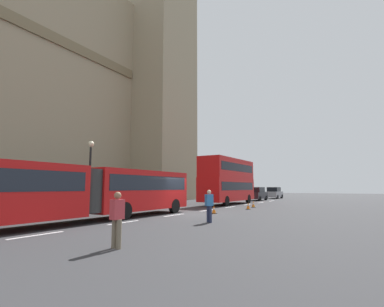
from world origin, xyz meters
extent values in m
plane|color=#333335|center=(0.00, 0.00, 0.00)|extent=(160.00, 160.00, 0.00)
cube|color=silver|center=(-10.60, 0.00, 0.01)|extent=(2.20, 0.16, 0.01)
cube|color=silver|center=(-6.00, 0.00, 0.01)|extent=(2.20, 0.16, 0.01)
cube|color=silver|center=(-1.40, 0.00, 0.01)|extent=(2.20, 0.16, 0.01)
cube|color=silver|center=(3.20, 0.00, 0.01)|extent=(2.20, 0.16, 0.01)
cube|color=silver|center=(7.80, 0.00, 0.01)|extent=(2.20, 0.16, 0.01)
cube|color=silver|center=(12.40, 0.00, 0.01)|extent=(2.20, 0.16, 0.01)
cube|color=silver|center=(17.00, 0.00, 0.01)|extent=(2.20, 0.16, 0.01)
cube|color=silver|center=(21.60, 0.00, 0.01)|extent=(2.20, 0.16, 0.01)
cube|color=tan|center=(16.82, 16.00, 28.85)|extent=(9.16, 9.16, 57.71)
cube|color=red|center=(-2.68, 2.00, 1.65)|extent=(8.02, 2.50, 2.50)
cube|color=#1E232D|center=(-2.68, 2.00, 2.10)|extent=(7.38, 2.54, 0.90)
cylinder|color=#2D2D2D|center=(-7.14, 2.00, 1.65)|extent=(2.37, 2.38, 2.25)
cylinder|color=black|center=(-0.11, 0.88, 0.50)|extent=(1.00, 0.30, 1.00)
cylinder|color=black|center=(-5.08, 0.88, 0.50)|extent=(1.00, 0.30, 1.00)
cube|color=red|center=(11.86, 2.00, 1.60)|extent=(9.67, 2.50, 2.40)
cube|color=black|center=(11.86, 2.00, 1.95)|extent=(8.70, 2.54, 0.84)
cube|color=red|center=(11.86, 2.00, 3.85)|extent=(9.48, 2.50, 2.10)
cube|color=black|center=(11.86, 2.00, 3.95)|extent=(8.70, 2.54, 0.84)
cylinder|color=black|center=(14.95, 0.88, 0.50)|extent=(1.00, 0.30, 1.00)
cylinder|color=black|center=(8.77, 0.88, 0.50)|extent=(1.00, 0.30, 1.00)
cube|color=black|center=(22.36, 2.26, 0.70)|extent=(4.40, 1.80, 0.90)
cube|color=black|center=(22.16, 2.26, 1.50)|extent=(2.46, 1.66, 0.70)
cylinder|color=black|center=(23.77, 1.45, 0.32)|extent=(0.64, 0.30, 0.64)
cylinder|color=black|center=(20.96, 1.45, 0.32)|extent=(0.64, 0.30, 0.64)
cube|color=gray|center=(30.64, 2.07, 0.70)|extent=(4.40, 1.80, 0.90)
cube|color=black|center=(30.44, 2.07, 1.50)|extent=(2.46, 1.66, 0.70)
cylinder|color=black|center=(32.05, 1.26, 0.32)|extent=(0.64, 0.30, 0.64)
cylinder|color=black|center=(29.23, 1.26, 0.32)|extent=(0.64, 0.30, 0.64)
cube|color=black|center=(1.01, -1.72, 0.01)|extent=(0.36, 0.36, 0.03)
cone|color=orange|center=(1.01, -1.72, 0.31)|extent=(0.28, 0.28, 0.55)
cylinder|color=white|center=(1.01, -1.72, 0.33)|extent=(0.17, 0.17, 0.08)
cube|color=black|center=(6.04, -2.37, 0.01)|extent=(0.36, 0.36, 0.03)
cone|color=orange|center=(6.04, -2.37, 0.31)|extent=(0.28, 0.28, 0.55)
cylinder|color=white|center=(6.04, -2.37, 0.33)|extent=(0.17, 0.17, 0.08)
cube|color=black|center=(8.50, -1.98, 0.01)|extent=(0.36, 0.36, 0.03)
cone|color=orange|center=(8.50, -1.98, 0.31)|extent=(0.28, 0.28, 0.55)
cylinder|color=white|center=(8.50, -1.98, 0.33)|extent=(0.17, 0.17, 0.08)
cylinder|color=black|center=(-2.98, 6.50, 0.15)|extent=(0.32, 0.32, 0.30)
cylinder|color=black|center=(-2.98, 6.50, 2.40)|extent=(0.16, 0.16, 4.80)
sphere|color=beige|center=(-2.98, 6.50, 5.05)|extent=(0.44, 0.44, 0.44)
cylinder|color=#726651|center=(-10.73, -4.45, 0.43)|extent=(0.16, 0.16, 0.86)
cylinder|color=#726651|center=(-10.72, -4.25, 0.43)|extent=(0.16, 0.16, 0.86)
cube|color=#BF383F|center=(-10.72, -4.35, 1.16)|extent=(0.41, 0.26, 0.60)
sphere|color=#936B4C|center=(-10.72, -4.35, 1.58)|extent=(0.22, 0.22, 0.22)
cylinder|color=#262D4C|center=(-3.60, -3.70, 0.43)|extent=(0.16, 0.16, 0.86)
cylinder|color=#262D4C|center=(-3.69, -3.88, 0.43)|extent=(0.16, 0.16, 0.86)
cube|color=#3372B2|center=(-3.64, -3.79, 1.16)|extent=(0.47, 0.39, 0.60)
sphere|color=beige|center=(-3.64, -3.79, 1.58)|extent=(0.22, 0.22, 0.22)
camera|label=1|loc=(-17.09, -10.87, 1.83)|focal=26.67mm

